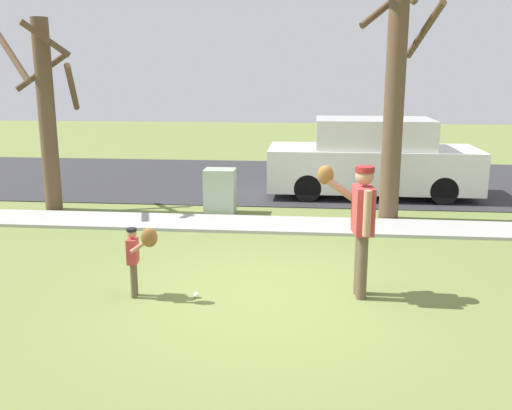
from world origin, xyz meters
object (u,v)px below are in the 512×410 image
street_tree_far (46,109)px  street_tree_near (396,67)px  person_child (138,251)px  baseball (196,295)px  parked_van_white (372,160)px  person_adult (360,217)px  utility_cabinet (220,191)px

street_tree_far → street_tree_near: bearing=-0.8°
person_child → baseball: person_child is taller
person_child → parked_van_white: bearing=55.8°
person_adult → street_tree_near: (0.95, 4.31, 1.96)m
street_tree_far → person_adult: bearing=-34.9°
baseball → parked_van_white: bearing=66.7°
parked_van_white → baseball: bearing=-113.3°
utility_cabinet → person_adult: bearing=-59.9°
utility_cabinet → parked_van_white: 4.04m
street_tree_near → street_tree_far: size_ratio=1.42×
person_adult → street_tree_far: size_ratio=0.44×
street_tree_near → person_child: bearing=-129.7°
street_tree_near → parked_van_white: size_ratio=1.16×
person_adult → street_tree_near: 4.83m
utility_cabinet → parked_van_white: size_ratio=0.19×
person_adult → person_child: 2.98m
baseball → street_tree_near: size_ratio=0.01×
parked_van_white → street_tree_far: bearing=-162.9°
person_child → utility_cabinet: bearing=80.2°
person_adult → baseball: (-2.16, -0.30, -1.08)m
street_tree_far → parked_van_white: size_ratio=0.82×
person_child → street_tree_far: size_ratio=0.25×
person_adult → baseball: 2.43m
person_adult → utility_cabinet: person_adult is taller
person_adult → baseball: person_adult is taller
baseball → parked_van_white: parked_van_white is taller
utility_cabinet → street_tree_near: street_tree_near is taller
baseball → person_adult: bearing=7.8°
utility_cabinet → parked_van_white: bearing=31.7°
baseball → utility_cabinet: (-0.44, 4.79, 0.44)m
parked_van_white → person_adult: bearing=-97.0°
person_child → baseball: (0.76, 0.06, -0.63)m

